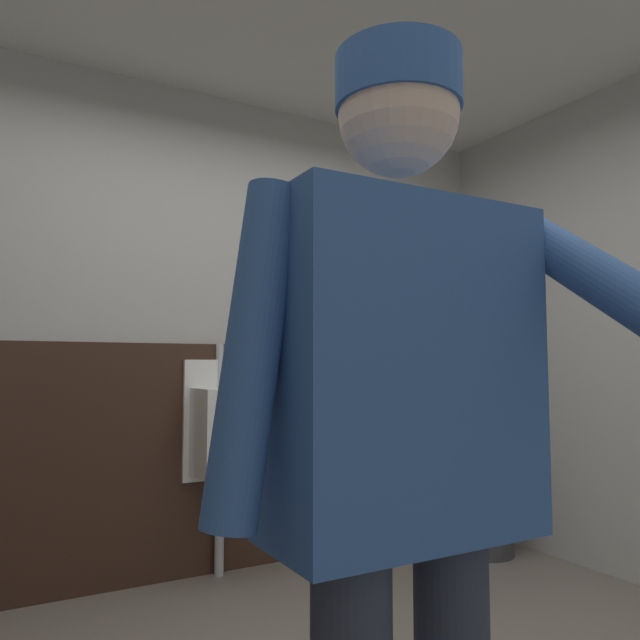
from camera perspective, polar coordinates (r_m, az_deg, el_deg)
wall_back at (r=3.40m, az=-12.19°, el=-0.68°), size 4.51×0.12×2.66m
wainscot_band_back at (r=3.36m, az=-12.01°, el=-12.86°), size 3.91×0.03×1.24m
urinal_solo at (r=3.24m, az=-8.96°, el=-10.37°), size 0.40×0.34×1.24m
person at (r=1.10m, az=8.08°, el=-9.78°), size 0.72×0.60×1.71m
trash_bin at (r=3.84m, az=15.44°, el=-16.03°), size 0.34×0.34×0.67m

